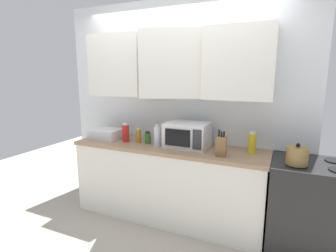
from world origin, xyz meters
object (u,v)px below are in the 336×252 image
object	(u,v)px
kettle	(297,156)
knife_block	(221,146)
bottle_clear_tall	(157,136)
bottle_green_oil	(148,138)
dish_rack	(106,134)
microwave	(187,135)
bottle_red_sauce	(126,133)
stove_range	(311,208)
bottle_yellow_mustard	(252,142)
bottle_amber_vinegar	(139,136)

from	to	relation	value
kettle	knife_block	bearing A→B (deg)	178.08
bottle_clear_tall	bottle_green_oil	size ratio (longest dim) A/B	1.77
dish_rack	knife_block	bearing A→B (deg)	-5.11
microwave	bottle_green_oil	distance (m)	0.50
microwave	bottle_green_oil	size ratio (longest dim) A/B	3.37
dish_rack	bottle_green_oil	distance (m)	0.61
dish_rack	bottle_clear_tall	xyz separation A→B (m)	(0.77, -0.07, 0.06)
bottle_green_oil	kettle	bearing A→B (deg)	-5.58
knife_block	bottle_red_sauce	world-z (taller)	knife_block
stove_range	microwave	bearing A→B (deg)	177.43
kettle	knife_block	size ratio (longest dim) A/B	0.73
knife_block	bottle_green_oil	xyz separation A→B (m)	(-0.92, 0.13, -0.04)
dish_rack	bottle_red_sauce	size ratio (longest dim) A/B	1.62
dish_rack	bottle_red_sauce	world-z (taller)	bottle_red_sauce
kettle	bottle_yellow_mustard	size ratio (longest dim) A/B	0.86
microwave	bottle_red_sauce	size ratio (longest dim) A/B	2.05
microwave	bottle_yellow_mustard	xyz separation A→B (m)	(0.70, 0.06, -0.03)
stove_range	kettle	world-z (taller)	kettle
stove_range	microwave	xyz separation A→B (m)	(-1.29, 0.06, 0.59)
bottle_yellow_mustard	knife_block	bearing A→B (deg)	-139.16
stove_range	bottle_red_sauce	xyz separation A→B (m)	(-2.07, -0.03, 0.56)
knife_block	bottle_clear_tall	world-z (taller)	knife_block
bottle_green_oil	bottle_clear_tall	bearing A→B (deg)	-21.49
stove_range	dish_rack	distance (m)	2.45
kettle	knife_block	xyz separation A→B (m)	(-0.69, 0.02, 0.01)
stove_range	dish_rack	bearing A→B (deg)	179.52
knife_block	bottle_green_oil	world-z (taller)	knife_block
stove_range	bottle_green_oil	bearing A→B (deg)	179.43
stove_range	bottle_green_oil	world-z (taller)	bottle_green_oil
stove_range	bottle_clear_tall	distance (m)	1.72
bottle_yellow_mustard	bottle_green_oil	size ratio (longest dim) A/B	1.62
microwave	bottle_clear_tall	world-z (taller)	microwave
dish_rack	knife_block	world-z (taller)	knife_block
bottle_clear_tall	kettle	bearing A→B (deg)	-3.73
knife_block	bottle_yellow_mustard	world-z (taller)	knife_block
knife_block	bottle_clear_tall	size ratio (longest dim) A/B	1.08
bottle_red_sauce	bottle_yellow_mustard	bearing A→B (deg)	5.65
bottle_red_sauce	bottle_clear_tall	bearing A→B (deg)	-2.35
microwave	bottle_green_oil	bearing A→B (deg)	-175.32
dish_rack	bottle_green_oil	bearing A→B (deg)	-0.21
stove_range	bottle_amber_vinegar	xyz separation A→B (m)	(-1.90, -0.00, 0.53)
microwave	bottle_yellow_mustard	world-z (taller)	microwave
stove_range	kettle	size ratio (longest dim) A/B	4.59
dish_rack	bottle_yellow_mustard	xyz separation A→B (m)	(1.80, 0.10, 0.05)
bottle_amber_vinegar	knife_block	bearing A→B (deg)	-6.22
bottle_red_sauce	bottle_amber_vinegar	xyz separation A→B (m)	(0.17, 0.02, -0.03)
bottle_red_sauce	stove_range	bearing A→B (deg)	0.75
stove_range	kettle	bearing A→B (deg)	-140.53
bottle_amber_vinegar	bottle_green_oil	size ratio (longest dim) A/B	1.22
bottle_amber_vinegar	bottle_green_oil	world-z (taller)	bottle_amber_vinegar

